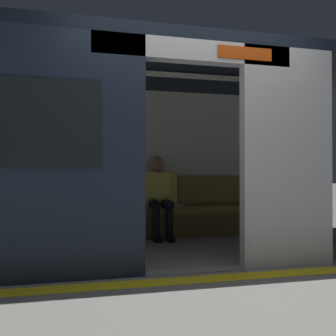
# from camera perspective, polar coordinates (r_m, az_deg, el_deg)

# --- Properties ---
(ground_plane) EXTENTS (60.00, 60.00, 0.00)m
(ground_plane) POSITION_cam_1_polar(r_m,az_deg,el_deg) (4.10, 3.56, -13.81)
(ground_plane) COLOR gray
(platform_edge_strip) EXTENTS (8.00, 0.24, 0.01)m
(platform_edge_strip) POSITION_cam_1_polar(r_m,az_deg,el_deg) (3.82, 5.06, -14.72)
(platform_edge_strip) COLOR yellow
(platform_edge_strip) RESTS_ON ground_plane
(train_car) EXTENTS (6.40, 2.65, 2.30)m
(train_car) POSITION_cam_1_polar(r_m,az_deg,el_deg) (5.12, -1.37, 5.84)
(train_car) COLOR silver
(train_car) RESTS_ON ground_plane
(bench_seat) EXTENTS (3.04, 0.44, 0.44)m
(bench_seat) POSITION_cam_1_polar(r_m,az_deg,el_deg) (6.08, -3.01, -6.28)
(bench_seat) COLOR olive
(bench_seat) RESTS_ON ground_plane
(person_seated) EXTENTS (0.55, 0.69, 1.17)m
(person_seated) POSITION_cam_1_polar(r_m,az_deg,el_deg) (6.05, -1.25, -3.22)
(person_seated) COLOR #D8CC4C
(person_seated) RESTS_ON ground_plane
(handbag) EXTENTS (0.26, 0.15, 0.17)m
(handbag) POSITION_cam_1_polar(r_m,az_deg,el_deg) (6.08, -5.29, -4.50)
(handbag) COLOR maroon
(handbag) RESTS_ON bench_seat
(book) EXTENTS (0.16, 0.22, 0.03)m
(book) POSITION_cam_1_polar(r_m,az_deg,el_deg) (6.29, 1.35, -5.02)
(book) COLOR silver
(book) RESTS_ON bench_seat
(grab_pole_door) EXTENTS (0.04, 0.04, 2.16)m
(grab_pole_door) POSITION_cam_1_polar(r_m,az_deg,el_deg) (4.41, -4.02, 1.27)
(grab_pole_door) COLOR silver
(grab_pole_door) RESTS_ON ground_plane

